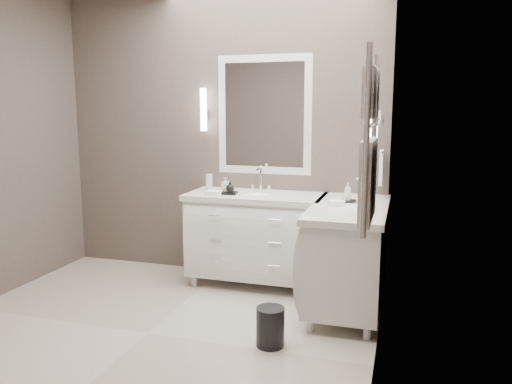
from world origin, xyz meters
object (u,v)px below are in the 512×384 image
(vanity_back, at_px, (256,233))
(vanity_right, at_px, (348,250))
(waste_bin, at_px, (270,327))
(towel_ladder, at_px, (369,151))

(vanity_back, distance_m, vanity_right, 0.93)
(waste_bin, bearing_deg, towel_ladder, -36.12)
(towel_ladder, bearing_deg, vanity_right, 99.84)
(vanity_back, xyz_separation_m, waste_bin, (0.45, -1.15, -0.35))
(waste_bin, bearing_deg, vanity_back, 111.36)
(vanity_right, distance_m, towel_ladder, 1.60)
(vanity_back, relative_size, towel_ladder, 1.38)
(vanity_right, height_order, waste_bin, vanity_right)
(towel_ladder, relative_size, waste_bin, 3.30)
(vanity_right, relative_size, waste_bin, 4.55)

